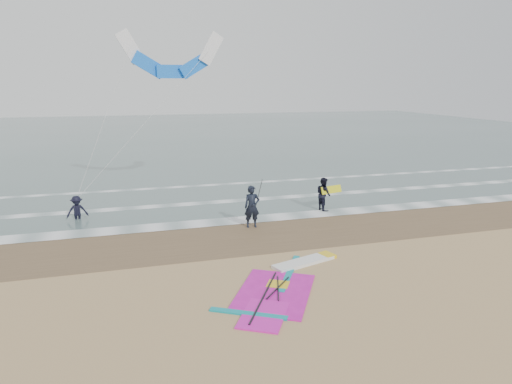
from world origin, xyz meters
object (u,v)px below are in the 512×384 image
object	(u,v)px
windsurf_rig	(285,283)
surf_kite	(172,60)
person_wading	(77,204)
person_walking	(323,194)
person_standing	(252,207)

from	to	relation	value
windsurf_rig	surf_kite	world-z (taller)	surf_kite
windsurf_rig	person_wading	xyz separation A→B (m)	(-7.36, 9.93, 0.75)
surf_kite	person_wading	bearing A→B (deg)	-145.83
windsurf_rig	person_walking	xyz separation A→B (m)	(5.07, 8.16, 0.85)
windsurf_rig	person_wading	bearing A→B (deg)	126.56
person_wading	person_walking	bearing A→B (deg)	-16.79
person_walking	surf_kite	distance (m)	11.34
windsurf_rig	person_wading	world-z (taller)	person_wading
person_walking	person_wading	world-z (taller)	person_walking
windsurf_rig	surf_kite	distance (m)	15.78
surf_kite	person_walking	bearing A→B (deg)	-37.06
person_wading	surf_kite	world-z (taller)	surf_kite
person_wading	surf_kite	size ratio (longest dim) A/B	0.18
person_standing	person_wading	distance (m)	8.76
person_standing	person_wading	xyz separation A→B (m)	(-8.00, 3.54, -0.21)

